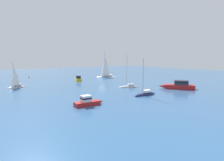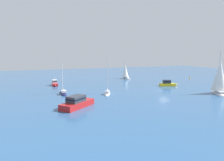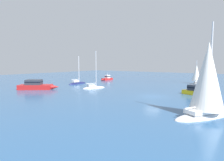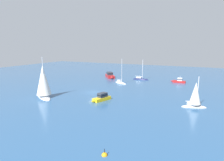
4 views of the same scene
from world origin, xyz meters
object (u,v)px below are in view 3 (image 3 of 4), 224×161
launch (196,91)px  motor_cruiser (36,85)px  sloop (196,75)px  sloop_1 (77,83)px  powerboat (107,78)px  sailboat (94,88)px  yacht (207,83)px

launch → motor_cruiser: 31.89m
sloop → sloop_1: 32.38m
launch → powerboat: powerboat is taller
motor_cruiser → sloop_1: sloop_1 is taller
sloop_1 → sailboat: bearing=-113.2°
yacht → motor_cruiser: yacht is taller
launch → yacht: (-13.75, -3.83, 2.85)m
launch → sailboat: bearing=-149.6°
launch → sloop: (19.36, 3.96, 1.58)m
sailboat → powerboat: bearing=54.8°
yacht → launch: bearing=45.6°
motor_cruiser → powerboat: bearing=53.7°
yacht → powerboat: 43.73m
sloop → sloop_1: sloop_1 is taller
launch → yacht: size_ratio=0.53×
sailboat → powerboat: sailboat is taller
powerboat → sloop_1: 13.54m
powerboat → sloop_1: bearing=4.0°
powerboat → sloop: 26.84m
sailboat → powerboat: (17.60, 9.70, 0.45)m
launch → sloop_1: size_ratio=0.69×
yacht → sloop: yacht is taller
launch → yacht: 14.55m
powerboat → sloop: size_ratio=0.75×
sailboat → sloop: size_ratio=1.28×
powerboat → sloop: sloop is taller
sloop → sloop_1: size_ratio=0.86×
motor_cruiser → sloop: sloop is taller
sailboat → sloop: (23.31, -16.47, 2.12)m
sailboat → sloop_1: bearing=92.8°
sailboat → motor_cruiser: size_ratio=1.13×
motor_cruiser → sloop_1: bearing=54.5°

